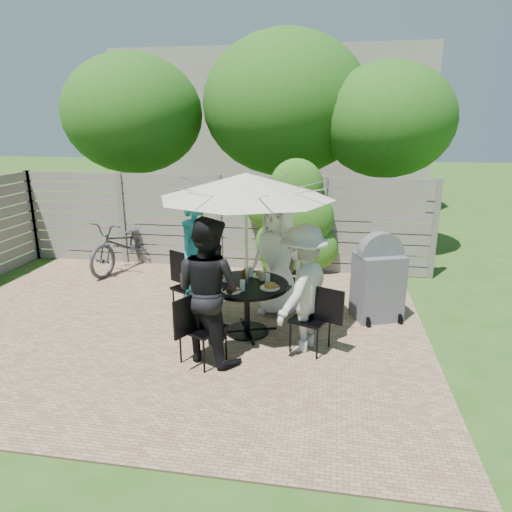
% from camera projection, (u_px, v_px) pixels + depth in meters
% --- Properties ---
extents(backyard_envelope, '(60.00, 60.00, 5.00)m').
position_uv_depth(backyard_envelope, '(273.00, 128.00, 15.27)').
color(backyard_envelope, '#2A5119').
rests_on(backyard_envelope, ground).
extents(patio_table, '(1.45, 1.45, 0.73)m').
position_uv_depth(patio_table, '(247.00, 299.00, 6.14)').
color(patio_table, black).
rests_on(patio_table, ground).
extents(umbrella, '(2.95, 2.95, 2.19)m').
position_uv_depth(umbrella, '(246.00, 186.00, 5.72)').
color(umbrella, silver).
rests_on(umbrella, ground).
extents(chair_back, '(0.57, 0.73, 0.96)m').
position_uv_depth(chair_back, '(281.00, 292.00, 6.99)').
color(chair_back, black).
rests_on(chair_back, ground).
extents(person_back, '(0.99, 0.83, 1.73)m').
position_uv_depth(person_back, '(278.00, 258.00, 6.72)').
color(person_back, white).
rests_on(person_back, ground).
extents(chair_left, '(0.73, 0.64, 0.97)m').
position_uv_depth(chair_left, '(192.00, 299.00, 6.70)').
color(chair_left, black).
rests_on(chair_left, ground).
extents(person_left, '(0.68, 0.80, 1.87)m').
position_uv_depth(person_left, '(198.00, 259.00, 6.45)').
color(person_left, '#2A9FB9').
rests_on(person_left, ground).
extents(chair_front, '(0.60, 0.70, 0.92)m').
position_uv_depth(chair_front, '(202.00, 342.00, 5.43)').
color(chair_front, black).
rests_on(chair_front, ground).
extents(person_front, '(1.06, 0.96, 1.78)m').
position_uv_depth(person_front, '(208.00, 290.00, 5.36)').
color(person_front, black).
rests_on(person_front, ground).
extents(chair_right, '(0.68, 0.56, 0.88)m').
position_uv_depth(chair_right, '(311.00, 332.00, 5.72)').
color(chair_right, black).
rests_on(chair_right, ground).
extents(person_right, '(0.96, 1.20, 1.62)m').
position_uv_depth(person_right, '(303.00, 289.00, 5.63)').
color(person_right, '#B9B7B3').
rests_on(person_right, ground).
extents(plate_back, '(0.26, 0.26, 0.06)m').
position_uv_depth(plate_back, '(261.00, 274.00, 6.37)').
color(plate_back, white).
rests_on(plate_back, patio_table).
extents(plate_left, '(0.26, 0.26, 0.06)m').
position_uv_depth(plate_left, '(225.00, 277.00, 6.26)').
color(plate_left, white).
rests_on(plate_left, patio_table).
extents(plate_front, '(0.26, 0.26, 0.06)m').
position_uv_depth(plate_front, '(231.00, 289.00, 5.78)').
color(plate_front, white).
rests_on(plate_front, patio_table).
extents(plate_right, '(0.26, 0.26, 0.06)m').
position_uv_depth(plate_right, '(270.00, 286.00, 5.89)').
color(plate_right, white).
rests_on(plate_right, patio_table).
extents(glass_back, '(0.07, 0.07, 0.14)m').
position_uv_depth(glass_back, '(251.00, 272.00, 6.33)').
color(glass_back, silver).
rests_on(glass_back, patio_table).
extents(glass_left, '(0.07, 0.07, 0.14)m').
position_uv_depth(glass_left, '(226.00, 277.00, 6.11)').
color(glass_left, silver).
rests_on(glass_left, patio_table).
extents(glass_front, '(0.07, 0.07, 0.14)m').
position_uv_depth(glass_front, '(242.00, 285.00, 5.80)').
color(glass_front, silver).
rests_on(glass_front, patio_table).
extents(glass_right, '(0.07, 0.07, 0.14)m').
position_uv_depth(glass_right, '(268.00, 279.00, 6.01)').
color(glass_right, silver).
rests_on(glass_right, patio_table).
extents(syrup_jug, '(0.09, 0.09, 0.16)m').
position_uv_depth(syrup_jug, '(245.00, 276.00, 6.13)').
color(syrup_jug, '#59280C').
rests_on(syrup_jug, patio_table).
extents(coffee_cup, '(0.08, 0.08, 0.12)m').
position_uv_depth(coffee_cup, '(262.00, 276.00, 6.19)').
color(coffee_cup, '#C6B293').
rests_on(coffee_cup, patio_table).
extents(bicycle, '(1.12, 2.04, 1.02)m').
position_uv_depth(bicycle, '(125.00, 244.00, 8.89)').
color(bicycle, '#333338').
rests_on(bicycle, ground).
extents(bbq_grill, '(0.78, 0.70, 1.31)m').
position_uv_depth(bbq_grill, '(378.00, 281.00, 6.57)').
color(bbq_grill, '#5B5B60').
rests_on(bbq_grill, ground).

